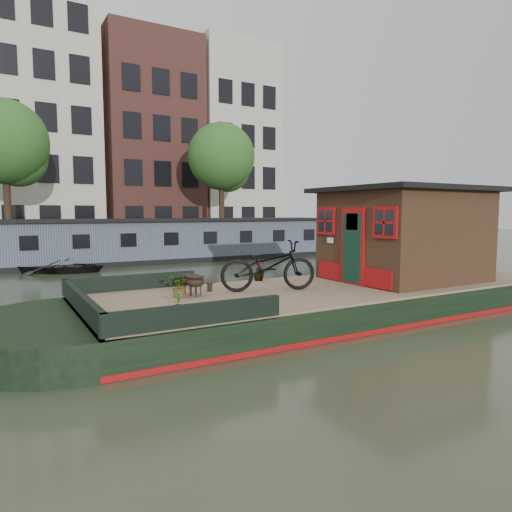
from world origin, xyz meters
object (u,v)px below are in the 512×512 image
cabin (404,233)px  bicycle (268,266)px  potted_plant_a (178,300)px  dinghy (63,264)px  brazier_rear (191,285)px  brazier_front (196,286)px

cabin → bicycle: bearing=176.5°
cabin → bicycle: (-4.04, 0.25, -0.65)m
potted_plant_a → dinghy: potted_plant_a is taller
bicycle → brazier_rear: size_ratio=5.01×
brazier_rear → dinghy: (-1.23, 10.77, -0.52)m
potted_plant_a → brazier_front: (0.80, 1.11, 0.03)m
bicycle → brazier_rear: (-1.72, 0.41, -0.36)m
brazier_front → dinghy: (-1.23, 11.05, -0.52)m
cabin → dinghy: 13.48m
potted_plant_a → brazier_rear: bearing=60.0°
brazier_front → dinghy: brazier_front is taller
bicycle → brazier_front: 1.76m
brazier_front → potted_plant_a: bearing=-125.9°
bicycle → brazier_front: (-1.72, 0.13, -0.36)m
potted_plant_a → brazier_front: bearing=54.1°
dinghy → brazier_front: bearing=-142.0°
potted_plant_a → brazier_front: brazier_front is taller
cabin → brazier_front: size_ratio=9.17×
dinghy → potted_plant_a: bearing=-146.3°
potted_plant_a → brazier_front: size_ratio=0.86×
bicycle → potted_plant_a: (-2.52, -0.98, -0.39)m
cabin → dinghy: (-6.99, 11.43, -1.53)m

